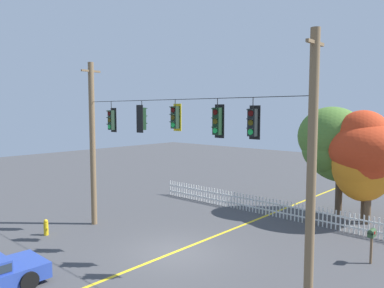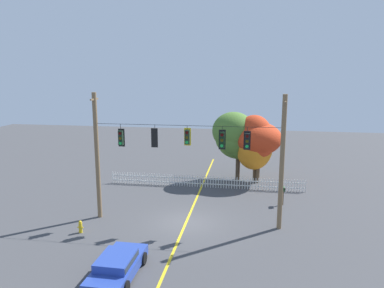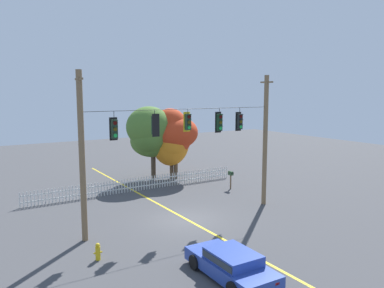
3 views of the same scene
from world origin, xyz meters
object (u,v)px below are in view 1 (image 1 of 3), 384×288
(traffic_signal_westbound_side, at_px, (142,119))
(roadside_mailbox, at_px, (372,235))
(fire_hydrant, at_px, (46,227))
(traffic_signal_northbound_secondary, at_px, (175,117))
(traffic_signal_southbound_primary, at_px, (253,122))
(autumn_maple_near_fence, at_px, (335,146))
(traffic_signal_eastbound_side, at_px, (218,121))
(autumn_maple_mid, at_px, (366,149))
(autumn_oak_far_east, at_px, (362,162))
(traffic_signal_northbound_primary, at_px, (112,120))

(traffic_signal_westbound_side, height_order, roadside_mailbox, traffic_signal_westbound_side)
(fire_hydrant, xyz_separation_m, roadside_mailbox, (12.80, 6.97, 0.75))
(traffic_signal_northbound_secondary, bearing_deg, fire_hydrant, -157.50)
(traffic_signal_southbound_primary, distance_m, autumn_maple_near_fence, 10.57)
(traffic_signal_eastbound_side, bearing_deg, roadside_mailbox, 45.39)
(traffic_signal_westbound_side, distance_m, autumn_maple_mid, 12.01)
(autumn_oak_far_east, height_order, fire_hydrant, autumn_oak_far_east)
(traffic_signal_northbound_secondary, xyz_separation_m, traffic_signal_southbound_primary, (3.76, 0.00, -0.13))
(traffic_signal_eastbound_side, xyz_separation_m, autumn_oak_far_east, (2.09, 9.87, -2.33))
(traffic_signal_northbound_primary, xyz_separation_m, traffic_signal_eastbound_side, (6.61, 0.00, 0.06))
(autumn_oak_far_east, bearing_deg, traffic_signal_westbound_side, -122.92)
(traffic_signal_northbound_primary, distance_m, traffic_signal_southbound_primary, 8.16)
(autumn_oak_far_east, bearing_deg, fire_hydrant, -130.32)
(autumn_maple_near_fence, relative_size, fire_hydrant, 7.99)
(traffic_signal_northbound_primary, xyz_separation_m, traffic_signal_southbound_primary, (8.16, -0.00, 0.05))
(traffic_signal_northbound_secondary, relative_size, autumn_maple_near_fence, 0.21)
(traffic_signal_westbound_side, relative_size, traffic_signal_northbound_secondary, 1.11)
(traffic_signal_westbound_side, distance_m, autumn_oak_far_east, 12.02)
(traffic_signal_westbound_side, relative_size, fire_hydrant, 1.84)
(autumn_maple_mid, bearing_deg, fire_hydrant, -130.82)
(autumn_maple_mid, bearing_deg, traffic_signal_westbound_side, -123.69)
(traffic_signal_eastbound_side, distance_m, roadside_mailbox, 7.60)
(autumn_oak_far_east, bearing_deg, roadside_mailbox, -68.14)
(autumn_maple_mid, bearing_deg, roadside_mailbox, -69.92)
(traffic_signal_northbound_primary, height_order, traffic_signal_eastbound_side, same)
(traffic_signal_northbound_secondary, distance_m, fire_hydrant, 8.67)
(traffic_signal_eastbound_side, height_order, fire_hydrant, traffic_signal_eastbound_side)
(traffic_signal_northbound_primary, bearing_deg, traffic_signal_southbound_primary, -0.00)
(autumn_maple_near_fence, bearing_deg, autumn_maple_mid, -14.90)
(traffic_signal_northbound_primary, distance_m, autumn_oak_far_east, 13.35)
(traffic_signal_westbound_side, distance_m, traffic_signal_southbound_primary, 5.86)
(traffic_signal_westbound_side, height_order, autumn_oak_far_east, traffic_signal_westbound_side)
(traffic_signal_westbound_side, height_order, traffic_signal_southbound_primary, same)
(traffic_signal_northbound_primary, xyz_separation_m, autumn_maple_mid, (8.89, 9.88, -1.58))
(traffic_signal_westbound_side, bearing_deg, autumn_maple_mid, 56.31)
(traffic_signal_southbound_primary, bearing_deg, autumn_maple_near_fence, 96.33)
(autumn_maple_near_fence, bearing_deg, traffic_signal_westbound_side, -114.36)
(autumn_maple_near_fence, height_order, roadside_mailbox, autumn_maple_near_fence)
(fire_hydrant, relative_size, roadside_mailbox, 0.56)
(traffic_signal_eastbound_side, bearing_deg, autumn_maple_near_fence, 87.80)
(roadside_mailbox, bearing_deg, autumn_maple_near_fence, 122.99)
(traffic_signal_northbound_primary, height_order, fire_hydrant, traffic_signal_northbound_primary)
(traffic_signal_northbound_secondary, bearing_deg, autumn_maple_mid, 65.52)
(traffic_signal_southbound_primary, height_order, autumn_oak_far_east, traffic_signal_southbound_primary)
(traffic_signal_southbound_primary, relative_size, autumn_oak_far_east, 0.27)
(traffic_signal_northbound_secondary, height_order, autumn_oak_far_east, traffic_signal_northbound_secondary)
(traffic_signal_westbound_side, relative_size, traffic_signal_eastbound_side, 0.97)
(roadside_mailbox, bearing_deg, traffic_signal_northbound_secondary, -146.18)
(traffic_signal_westbound_side, relative_size, traffic_signal_southbound_primary, 0.99)
(autumn_maple_mid, xyz_separation_m, roadside_mailbox, (2.02, -5.51, -2.86))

